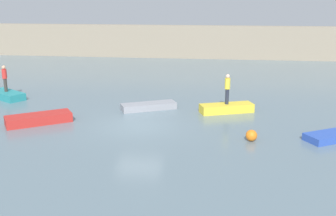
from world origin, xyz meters
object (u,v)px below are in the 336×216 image
mooring_buoy (251,135)px  rowboat_yellow (227,108)px  rowboat_grey (149,106)px  person_red_shirt (5,77)px  rowboat_red (39,119)px  person_yellow_shirt (227,87)px  rowboat_teal (7,95)px

mooring_buoy → rowboat_yellow: bearing=103.1°
rowboat_grey → mooring_buoy: bearing=-65.8°
person_red_shirt → mooring_buoy: (16.19, -6.56, -1.23)m
rowboat_red → person_yellow_shirt: bearing=-15.2°
rowboat_red → person_yellow_shirt: (10.39, 3.55, 1.30)m
rowboat_grey → mooring_buoy: size_ratio=6.03×
person_yellow_shirt → mooring_buoy: size_ratio=3.25×
rowboat_teal → rowboat_red: rowboat_red is taller
rowboat_red → mooring_buoy: bearing=-41.1°
rowboat_red → rowboat_yellow: rowboat_yellow is taller
rowboat_yellow → person_red_shirt: size_ratio=1.79×
rowboat_grey → rowboat_red: bearing=-172.8°
rowboat_teal → mooring_buoy: mooring_buoy is taller
rowboat_teal → rowboat_yellow: bearing=27.2°
rowboat_grey → person_red_shirt: size_ratio=1.88×
rowboat_yellow → person_yellow_shirt: bearing=6.0°
person_yellow_shirt → rowboat_yellow: bearing=-153.4°
person_red_shirt → rowboat_grey: bearing=-8.6°
rowboat_teal → person_yellow_shirt: 15.18m
rowboat_teal → rowboat_grey: bearing=24.6°
person_red_shirt → person_yellow_shirt: person_yellow_shirt is taller
rowboat_teal → rowboat_yellow: rowboat_yellow is taller
person_red_shirt → mooring_buoy: size_ratio=3.21×
rowboat_teal → rowboat_grey: rowboat_teal is taller
person_yellow_shirt → mooring_buoy: 5.26m
person_red_shirt → person_yellow_shirt: size_ratio=0.99×
rowboat_teal → mooring_buoy: size_ratio=5.35×
rowboat_teal → person_yellow_shirt: bearing=27.2°
rowboat_grey → mooring_buoy: (5.97, -5.03, 0.08)m
rowboat_teal → rowboat_red: size_ratio=0.86×
rowboat_red → person_red_shirt: person_red_shirt is taller
rowboat_grey → person_yellow_shirt: 5.00m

